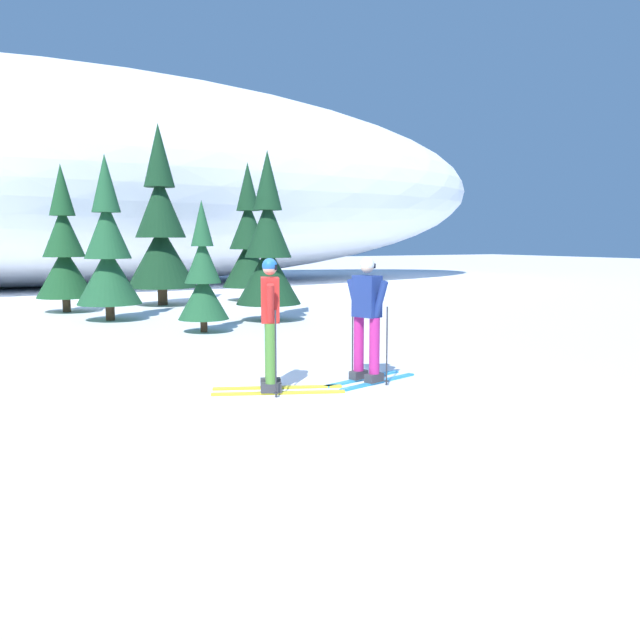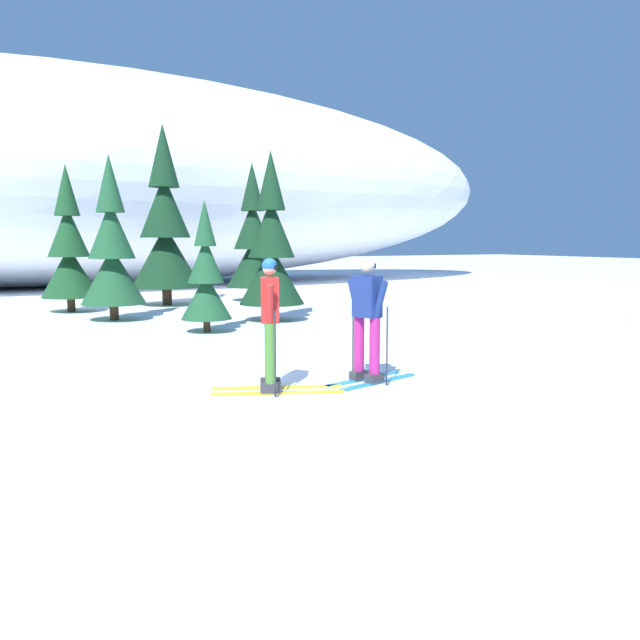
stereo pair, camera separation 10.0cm
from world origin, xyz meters
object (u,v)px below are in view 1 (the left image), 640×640
(skier_red_jacket, at_px, (271,322))
(pine_tree_center_left, at_px, (203,277))
(pine_tree_far_right, at_px, (248,243))
(pine_tree_far_left, at_px, (64,251))
(skier_navy_jacket, at_px, (367,317))
(pine_tree_right, at_px, (268,250))
(pine_tree_center_right, at_px, (161,230))
(pine_tree_left, at_px, (108,252))

(skier_red_jacket, relative_size, pine_tree_center_left, 0.62)
(pine_tree_far_right, bearing_deg, pine_tree_far_left, -172.02)
(skier_navy_jacket, height_order, pine_tree_right, pine_tree_right)
(skier_navy_jacket, relative_size, pine_tree_far_right, 0.39)
(skier_navy_jacket, height_order, pine_tree_far_left, pine_tree_far_left)
(skier_navy_jacket, bearing_deg, pine_tree_far_right, 75.34)
(pine_tree_far_left, bearing_deg, skier_red_jacket, -84.51)
(pine_tree_right, bearing_deg, pine_tree_center_right, 104.25)
(pine_tree_center_left, height_order, pine_tree_center_right, pine_tree_center_right)
(pine_tree_center_left, xyz_separation_m, pine_tree_center_right, (0.79, 6.50, 1.12))
(pine_tree_left, bearing_deg, pine_tree_center_left, -65.82)
(pine_tree_far_left, xyz_separation_m, pine_tree_left, (0.72, -2.61, 0.01))
(skier_navy_jacket, relative_size, pine_tree_right, 0.42)
(skier_red_jacket, relative_size, pine_tree_left, 0.44)
(pine_tree_left, height_order, pine_tree_right, pine_tree_right)
(pine_tree_left, height_order, pine_tree_far_right, pine_tree_far_right)
(pine_tree_far_left, height_order, pine_tree_center_left, pine_tree_far_left)
(skier_red_jacket, distance_m, pine_tree_center_left, 6.10)
(pine_tree_far_right, bearing_deg, pine_tree_right, -107.01)
(skier_navy_jacket, relative_size, pine_tree_center_left, 0.62)
(skier_navy_jacket, bearing_deg, pine_tree_left, 101.37)
(skier_navy_jacket, distance_m, pine_tree_far_right, 13.24)
(pine_tree_left, xyz_separation_m, pine_tree_far_right, (5.22, 3.44, 0.17))
(skier_navy_jacket, distance_m, pine_tree_left, 9.55)
(pine_tree_left, distance_m, pine_tree_center_right, 4.02)
(pine_tree_far_left, xyz_separation_m, pine_tree_right, (4.29, -4.57, 0.04))
(skier_red_jacket, height_order, pine_tree_center_right, pine_tree_center_right)
(pine_tree_far_left, height_order, pine_tree_right, pine_tree_right)
(pine_tree_far_left, bearing_deg, pine_tree_center_left, -69.61)
(pine_tree_far_left, xyz_separation_m, pine_tree_center_right, (2.95, 0.69, 0.60))
(pine_tree_left, relative_size, pine_tree_center_left, 1.43)
(skier_red_jacket, distance_m, pine_tree_left, 9.25)
(pine_tree_far_left, xyz_separation_m, pine_tree_far_right, (5.94, 0.83, 0.18))
(pine_tree_center_right, height_order, pine_tree_far_right, pine_tree_center_right)
(pine_tree_center_right, bearing_deg, skier_red_jacket, -98.24)
(skier_red_jacket, bearing_deg, pine_tree_right, 66.52)
(pine_tree_far_left, height_order, pine_tree_center_right, pine_tree_center_right)
(skier_red_jacket, xyz_separation_m, pine_tree_far_left, (-1.14, 11.82, 0.79))
(skier_red_jacket, bearing_deg, pine_tree_far_left, 95.49)
(skier_navy_jacket, bearing_deg, pine_tree_far_left, 102.28)
(pine_tree_left, bearing_deg, pine_tree_right, -28.85)
(pine_tree_far_left, relative_size, pine_tree_center_right, 0.74)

